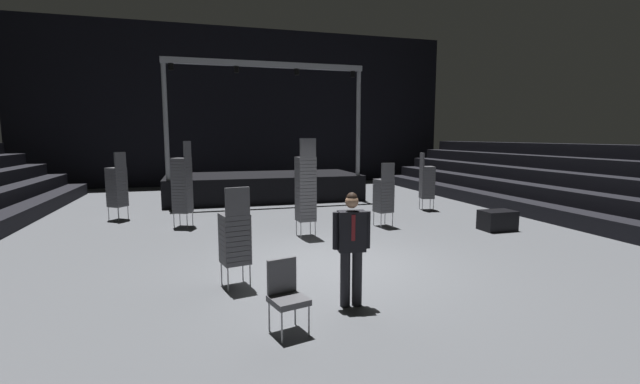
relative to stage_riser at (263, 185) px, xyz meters
The scene contains 13 objects.
ground_plane 9.38m from the stage_riser, 90.00° to the right, with size 22.00×30.00×0.10m, color #515459.
arena_end_wall 6.61m from the stage_riser, 90.00° to the left, with size 22.00×0.30×8.00m, color black.
bleacher_bank_right 12.38m from the stage_riser, 42.48° to the right, with size 3.75×24.00×2.25m.
stage_riser is the anchor object (origin of this frame).
man_with_tie 11.44m from the stage_riser, 91.96° to the right, with size 0.57×0.28×1.72m.
chair_stack_front_left 6.75m from the stage_riser, 68.57° to the right, with size 0.50×0.50×1.79m.
chair_stack_front_right 10.29m from the stage_riser, 101.06° to the right, with size 0.53×0.53×1.71m.
chair_stack_mid_left 5.86m from the stage_riser, 146.96° to the right, with size 0.62×0.62×2.05m.
chair_stack_mid_right 6.90m from the stage_riser, 89.53° to the right, with size 0.47×0.47×2.48m.
chair_stack_mid_centre 6.55m from the stage_riser, 39.96° to the right, with size 0.53×0.53×1.96m.
chair_stack_rear_left 5.67m from the stage_riser, 121.70° to the right, with size 0.57×0.57×2.39m.
equipment_road_case 9.22m from the stage_riser, 55.51° to the right, with size 0.90×0.60×0.53m, color black.
loose_chair_near_man 12.08m from the stage_riser, 97.09° to the right, with size 0.54×0.54×0.95m.
Camera 1 is at (-2.53, -7.86, 2.53)m, focal length 24.05 mm.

